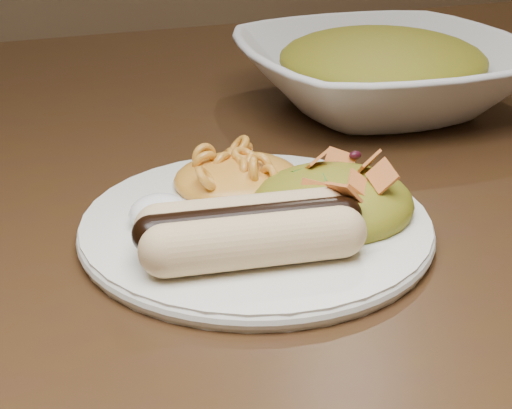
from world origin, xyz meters
name	(u,v)px	position (x,y,z in m)	size (l,w,h in m)	color
table	(71,264)	(0.00, 0.00, 0.66)	(1.60, 0.90, 0.75)	black
plate	(256,226)	(0.11, -0.17, 0.76)	(0.23, 0.23, 0.01)	silver
hotdog	(250,229)	(0.09, -0.21, 0.78)	(0.12, 0.08, 0.03)	#DFCF89
mac_and_cheese	(237,161)	(0.11, -0.11, 0.78)	(0.09, 0.08, 0.04)	orange
sour_cream	(160,208)	(0.05, -0.16, 0.77)	(0.04, 0.04, 0.02)	white
taco_salad	(334,187)	(0.16, -0.18, 0.78)	(0.11, 0.10, 0.05)	#A75608
serving_bowl	(381,74)	(0.32, 0.04, 0.78)	(0.27, 0.27, 0.07)	silver
bowl_filling	(383,57)	(0.32, 0.04, 0.80)	(0.20, 0.20, 0.05)	#A75608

